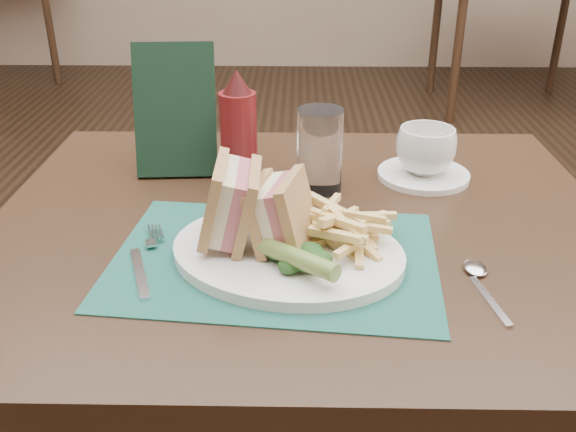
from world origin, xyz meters
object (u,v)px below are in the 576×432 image
object	(u,v)px
saucer	(423,175)
check_presenter	(175,110)
table_main	(300,416)
table_bg_right	(512,44)
placemat	(275,258)
coffee_cup	(426,150)
sandwich_half_a	(214,202)
sandwich_half_b	(265,210)
drinking_glass	(320,150)
ketchup_bottle	(238,129)
table_bg_left	(10,19)
plate	(288,253)

from	to	relation	value
saucer	check_presenter	world-z (taller)	check_presenter
table_main	saucer	xyz separation A→B (m)	(0.20, 0.16, 0.38)
table_bg_right	check_presenter	world-z (taller)	check_presenter
table_main	placemat	size ratio (longest dim) A/B	2.18
table_main	coffee_cup	distance (m)	0.49
coffee_cup	sandwich_half_a	bearing A→B (deg)	-141.44
sandwich_half_b	drinking_glass	xyz separation A→B (m)	(0.07, 0.21, -0.00)
saucer	ketchup_bottle	size ratio (longest dim) A/B	0.81
ketchup_bottle	sandwich_half_b	bearing A→B (deg)	-77.04
table_bg_right	drinking_glass	distance (m)	3.18
sandwich_half_a	table_bg_right	bearing A→B (deg)	65.09
sandwich_half_b	ketchup_bottle	xyz separation A→B (m)	(-0.05, 0.23, 0.03)
table_bg_left	check_presenter	xyz separation A→B (m)	(1.84, -3.62, 0.48)
sandwich_half_a	check_presenter	world-z (taller)	check_presenter
table_main	sandwich_half_b	bearing A→B (deg)	-115.39
table_bg_left	saucer	xyz separation A→B (m)	(2.25, -3.64, 0.38)
placemat	sandwich_half_b	bearing A→B (deg)	138.39
plate	sandwich_half_a	world-z (taller)	sandwich_half_a
drinking_glass	check_presenter	world-z (taller)	check_presenter
table_main	ketchup_bottle	world-z (taller)	ketchup_bottle
sandwich_half_b	check_presenter	size ratio (longest dim) A/B	0.44
plate	sandwich_half_b	bearing A→B (deg)	176.16
sandwich_half_b	saucer	world-z (taller)	sandwich_half_b
table_bg_left	saucer	size ratio (longest dim) A/B	6.00
saucer	drinking_glass	world-z (taller)	drinking_glass
placemat	ketchup_bottle	world-z (taller)	ketchup_bottle
sandwich_half_a	ketchup_bottle	distance (m)	0.22
drinking_glass	table_bg_right	bearing A→B (deg)	67.32
table_bg_left	sandwich_half_a	world-z (taller)	sandwich_half_a
sandwich_half_b	table_bg_left	bearing A→B (deg)	131.89
drinking_glass	sandwich_half_a	bearing A→B (deg)	-124.57
check_presenter	placemat	bearing A→B (deg)	-63.62
plate	ketchup_bottle	world-z (taller)	ketchup_bottle
sandwich_half_b	coffee_cup	bearing A→B (deg)	60.81
sandwich_half_b	check_presenter	distance (m)	0.33
plate	check_presenter	distance (m)	0.36
placemat	sandwich_half_b	xyz separation A→B (m)	(-0.01, 0.01, 0.06)
sandwich_half_a	placemat	bearing A→B (deg)	-14.89
sandwich_half_b	placemat	bearing A→B (deg)	-26.87
table_bg_right	drinking_glass	xyz separation A→B (m)	(-1.21, -2.91, 0.44)
table_main	sandwich_half_b	size ratio (longest dim) A/B	9.52
table_bg_left	placemat	xyz separation A→B (m)	(2.01, -3.91, 0.38)
plate	sandwich_half_a	distance (m)	0.11
table_bg_right	placemat	size ratio (longest dim) A/B	2.18
table_bg_left	plate	world-z (taller)	plate
sandwich_half_a	ketchup_bottle	bearing A→B (deg)	85.29
table_bg_left	saucer	bearing A→B (deg)	-58.32
table_bg_right	check_presenter	distance (m)	3.22
table_main	sandwich_half_a	size ratio (longest dim) A/B	8.26
table_main	drinking_glass	size ratio (longest dim) A/B	6.92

